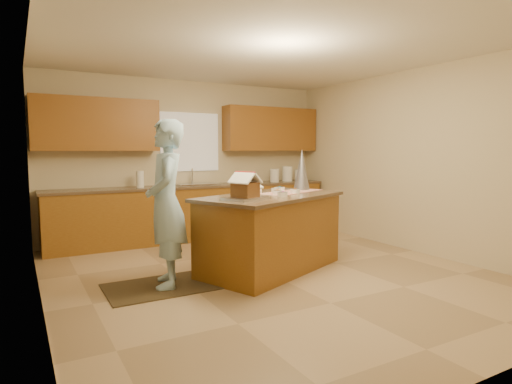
# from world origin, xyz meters

# --- Properties ---
(floor) EXTENTS (5.50, 5.50, 0.00)m
(floor) POSITION_xyz_m (0.00, 0.00, 0.00)
(floor) COLOR tan
(floor) RESTS_ON ground
(ceiling) EXTENTS (5.50, 5.50, 0.00)m
(ceiling) POSITION_xyz_m (0.00, 0.00, 2.70)
(ceiling) COLOR silver
(ceiling) RESTS_ON floor
(wall_back) EXTENTS (5.50, 5.50, 0.00)m
(wall_back) POSITION_xyz_m (0.00, 2.75, 1.35)
(wall_back) COLOR beige
(wall_back) RESTS_ON floor
(wall_front) EXTENTS (5.50, 5.50, 0.00)m
(wall_front) POSITION_xyz_m (0.00, -2.75, 1.35)
(wall_front) COLOR beige
(wall_front) RESTS_ON floor
(wall_left) EXTENTS (5.50, 5.50, 0.00)m
(wall_left) POSITION_xyz_m (-2.50, 0.00, 1.35)
(wall_left) COLOR beige
(wall_left) RESTS_ON floor
(wall_right) EXTENTS (5.50, 5.50, 0.00)m
(wall_right) POSITION_xyz_m (2.50, 0.00, 1.35)
(wall_right) COLOR beige
(wall_right) RESTS_ON floor
(stone_accent) EXTENTS (0.00, 2.50, 2.50)m
(stone_accent) POSITION_xyz_m (-2.48, -0.80, 1.25)
(stone_accent) COLOR gray
(stone_accent) RESTS_ON wall_left
(window_curtain) EXTENTS (1.05, 0.03, 1.00)m
(window_curtain) POSITION_xyz_m (0.00, 2.72, 1.65)
(window_curtain) COLOR white
(window_curtain) RESTS_ON wall_back
(back_counter_base) EXTENTS (4.80, 0.60, 0.88)m
(back_counter_base) POSITION_xyz_m (0.00, 2.45, 0.44)
(back_counter_base) COLOR brown
(back_counter_base) RESTS_ON floor
(back_counter_top) EXTENTS (4.85, 0.63, 0.04)m
(back_counter_top) POSITION_xyz_m (0.00, 2.45, 0.90)
(back_counter_top) COLOR brown
(back_counter_top) RESTS_ON back_counter_base
(upper_cabinet_left) EXTENTS (1.85, 0.35, 0.80)m
(upper_cabinet_left) POSITION_xyz_m (-1.55, 2.57, 1.90)
(upper_cabinet_left) COLOR brown
(upper_cabinet_left) RESTS_ON wall_back
(upper_cabinet_right) EXTENTS (1.85, 0.35, 0.80)m
(upper_cabinet_right) POSITION_xyz_m (1.55, 2.57, 1.90)
(upper_cabinet_right) COLOR brown
(upper_cabinet_right) RESTS_ON wall_back
(sink) EXTENTS (0.70, 0.45, 0.12)m
(sink) POSITION_xyz_m (0.00, 2.45, 0.89)
(sink) COLOR silver
(sink) RESTS_ON back_counter_top
(faucet) EXTENTS (0.03, 0.03, 0.28)m
(faucet) POSITION_xyz_m (0.00, 2.63, 1.06)
(faucet) COLOR silver
(faucet) RESTS_ON back_counter_top
(island_base) EXTENTS (2.08, 1.59, 0.91)m
(island_base) POSITION_xyz_m (0.10, 0.18, 0.46)
(island_base) COLOR brown
(island_base) RESTS_ON floor
(island_top) EXTENTS (2.19, 1.70, 0.04)m
(island_top) POSITION_xyz_m (0.10, 0.18, 0.93)
(island_top) COLOR brown
(island_top) RESTS_ON island_base
(table_runner) EXTENTS (1.10, 0.75, 0.01)m
(table_runner) POSITION_xyz_m (0.53, 0.36, 0.96)
(table_runner) COLOR #A8210C
(table_runner) RESTS_ON island_top
(baking_tray) EXTENTS (0.58, 0.51, 0.03)m
(baking_tray) POSITION_xyz_m (-0.40, -0.09, 0.97)
(baking_tray) COLOR silver
(baking_tray) RESTS_ON island_top
(cookbook) EXTENTS (0.28, 0.25, 0.10)m
(cookbook) POSITION_xyz_m (0.09, 0.61, 1.05)
(cookbook) COLOR white
(cookbook) RESTS_ON island_top
(tinsel_tree) EXTENTS (0.30, 0.30, 0.57)m
(tinsel_tree) POSITION_xyz_m (0.83, 0.54, 1.24)
(tinsel_tree) COLOR #AAABB6
(tinsel_tree) RESTS_ON island_top
(rug) EXTENTS (1.25, 0.81, 0.01)m
(rug) POSITION_xyz_m (-1.29, 0.18, 0.01)
(rug) COLOR black
(rug) RESTS_ON floor
(boy) EXTENTS (0.61, 0.77, 1.84)m
(boy) POSITION_xyz_m (-1.24, 0.18, 0.93)
(boy) COLOR #A5CFEA
(boy) RESTS_ON rug
(canister_a) EXTENTS (0.17, 0.17, 0.24)m
(canister_a) POSITION_xyz_m (1.57, 2.45, 1.04)
(canister_a) COLOR white
(canister_a) RESTS_ON back_counter_top
(canister_b) EXTENTS (0.20, 0.20, 0.28)m
(canister_b) POSITION_xyz_m (1.85, 2.45, 1.06)
(canister_b) COLOR white
(canister_b) RESTS_ON back_counter_top
(canister_c) EXTENTS (0.15, 0.15, 0.22)m
(canister_c) POSITION_xyz_m (2.12, 2.45, 1.03)
(canister_c) COLOR white
(canister_c) RESTS_ON back_counter_top
(paper_towel) EXTENTS (0.12, 0.12, 0.26)m
(paper_towel) POSITION_xyz_m (-0.95, 2.45, 1.05)
(paper_towel) COLOR white
(paper_towel) RESTS_ON back_counter_top
(gingerbread_house) EXTENTS (0.37, 0.38, 0.29)m
(gingerbread_house) POSITION_xyz_m (-0.40, -0.09, 1.09)
(gingerbread_house) COLOR brown
(gingerbread_house) RESTS_ON baking_tray
(candy_bowls) EXTENTS (0.81, 0.73, 0.06)m
(candy_bowls) POSITION_xyz_m (0.17, 0.30, 0.98)
(candy_bowls) COLOR silver
(candy_bowls) RESTS_ON island_top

